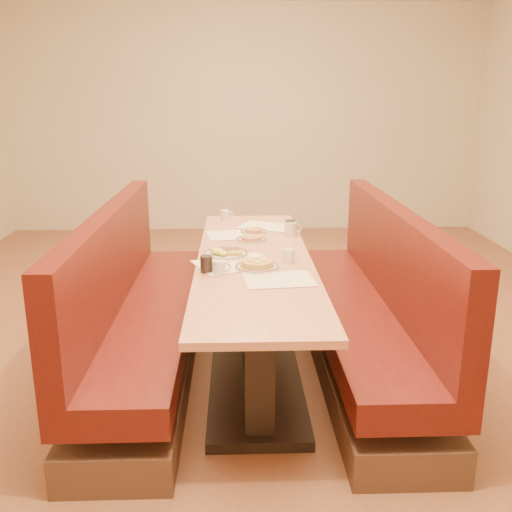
{
  "coord_description": "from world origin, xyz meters",
  "views": [
    {
      "loc": [
        -0.11,
        -3.39,
        1.73
      ],
      "look_at": [
        0.0,
        -0.32,
        0.85
      ],
      "focal_mm": 40.0,
      "sensor_mm": 36.0,
      "label": 1
    }
  ],
  "objects_px": {
    "booth_left": "(139,317)",
    "pancake_plate": "(257,265)",
    "diner_table": "(254,314)",
    "soda_tumbler_near": "(207,264)",
    "coffee_mug_c": "(291,229)",
    "coffee_mug_a": "(289,255)",
    "coffee_mug_d": "(225,215)",
    "eggs_plate": "(225,254)",
    "booth_right": "(368,314)",
    "coffee_mug_b": "(220,267)",
    "soda_tumbler_mid": "(290,227)"
  },
  "relations": [
    {
      "from": "booth_left",
      "to": "pancake_plate",
      "type": "relative_size",
      "value": 9.64
    },
    {
      "from": "coffee_mug_a",
      "to": "coffee_mug_b",
      "type": "relative_size",
      "value": 0.99
    },
    {
      "from": "coffee_mug_b",
      "to": "soda_tumbler_near",
      "type": "distance_m",
      "value": 0.08
    },
    {
      "from": "coffee_mug_c",
      "to": "soda_tumbler_mid",
      "type": "bearing_deg",
      "value": 90.53
    },
    {
      "from": "diner_table",
      "to": "pancake_plate",
      "type": "distance_m",
      "value": 0.46
    },
    {
      "from": "diner_table",
      "to": "coffee_mug_b",
      "type": "height_order",
      "value": "coffee_mug_b"
    },
    {
      "from": "booth_right",
      "to": "soda_tumbler_mid",
      "type": "xyz_separation_m",
      "value": [
        -0.45,
        0.6,
        0.44
      ]
    },
    {
      "from": "diner_table",
      "to": "eggs_plate",
      "type": "xyz_separation_m",
      "value": [
        -0.18,
        0.04,
        0.39
      ]
    },
    {
      "from": "coffee_mug_c",
      "to": "soda_tumbler_near",
      "type": "relative_size",
      "value": 1.29
    },
    {
      "from": "coffee_mug_c",
      "to": "pancake_plate",
      "type": "bearing_deg",
      "value": -114.27
    },
    {
      "from": "booth_right",
      "to": "coffee_mug_b",
      "type": "height_order",
      "value": "booth_right"
    },
    {
      "from": "soda_tumbler_near",
      "to": "eggs_plate",
      "type": "bearing_deg",
      "value": 73.16
    },
    {
      "from": "booth_left",
      "to": "pancake_plate",
      "type": "xyz_separation_m",
      "value": [
        0.74,
        -0.24,
        0.41
      ]
    },
    {
      "from": "soda_tumbler_mid",
      "to": "coffee_mug_d",
      "type": "bearing_deg",
      "value": 133.73
    },
    {
      "from": "eggs_plate",
      "to": "soda_tumbler_near",
      "type": "relative_size",
      "value": 2.91
    },
    {
      "from": "pancake_plate",
      "to": "coffee_mug_a",
      "type": "bearing_deg",
      "value": 33.95
    },
    {
      "from": "eggs_plate",
      "to": "soda_tumbler_near",
      "type": "xyz_separation_m",
      "value": [
        -0.1,
        -0.33,
        0.03
      ]
    },
    {
      "from": "diner_table",
      "to": "coffee_mug_a",
      "type": "height_order",
      "value": "coffee_mug_a"
    },
    {
      "from": "diner_table",
      "to": "coffee_mug_b",
      "type": "xyz_separation_m",
      "value": [
        -0.2,
        -0.33,
        0.42
      ]
    },
    {
      "from": "coffee_mug_a",
      "to": "eggs_plate",
      "type": "bearing_deg",
      "value": 178.07
    },
    {
      "from": "diner_table",
      "to": "soda_tumbler_mid",
      "type": "bearing_deg",
      "value": 65.05
    },
    {
      "from": "booth_left",
      "to": "soda_tumbler_near",
      "type": "height_order",
      "value": "booth_left"
    },
    {
      "from": "soda_tumbler_near",
      "to": "pancake_plate",
      "type": "bearing_deg",
      "value": 11.05
    },
    {
      "from": "booth_right",
      "to": "coffee_mug_c",
      "type": "height_order",
      "value": "booth_right"
    },
    {
      "from": "booth_left",
      "to": "coffee_mug_d",
      "type": "relative_size",
      "value": 23.87
    },
    {
      "from": "booth_left",
      "to": "coffee_mug_d",
      "type": "distance_m",
      "value": 1.3
    },
    {
      "from": "coffee_mug_c",
      "to": "booth_right",
      "type": "bearing_deg",
      "value": -56.98
    },
    {
      "from": "diner_table",
      "to": "booth_right",
      "type": "bearing_deg",
      "value": 0.0
    },
    {
      "from": "booth_left",
      "to": "coffee_mug_a",
      "type": "height_order",
      "value": "booth_left"
    },
    {
      "from": "booth_right",
      "to": "soda_tumbler_near",
      "type": "relative_size",
      "value": 25.57
    },
    {
      "from": "diner_table",
      "to": "pancake_plate",
      "type": "height_order",
      "value": "pancake_plate"
    },
    {
      "from": "pancake_plate",
      "to": "diner_table",
      "type": "bearing_deg",
      "value": 92.24
    },
    {
      "from": "diner_table",
      "to": "soda_tumbler_near",
      "type": "height_order",
      "value": "soda_tumbler_near"
    },
    {
      "from": "diner_table",
      "to": "booth_right",
      "type": "xyz_separation_m",
      "value": [
        0.73,
        0.0,
        -0.01
      ]
    },
    {
      "from": "coffee_mug_c",
      "to": "soda_tumbler_mid",
      "type": "distance_m",
      "value": 0.04
    },
    {
      "from": "coffee_mug_a",
      "to": "soda_tumbler_mid",
      "type": "bearing_deg",
      "value": 101.95
    },
    {
      "from": "pancake_plate",
      "to": "coffee_mug_c",
      "type": "height_order",
      "value": "coffee_mug_c"
    },
    {
      "from": "diner_table",
      "to": "coffee_mug_d",
      "type": "xyz_separation_m",
      "value": [
        -0.2,
        1.1,
        0.42
      ]
    },
    {
      "from": "diner_table",
      "to": "coffee_mug_a",
      "type": "relative_size",
      "value": 24.58
    },
    {
      "from": "booth_left",
      "to": "coffee_mug_c",
      "type": "distance_m",
      "value": 1.24
    },
    {
      "from": "coffee_mug_c",
      "to": "coffee_mug_d",
      "type": "relative_size",
      "value": 1.2
    },
    {
      "from": "coffee_mug_b",
      "to": "coffee_mug_a",
      "type": "bearing_deg",
      "value": 19.28
    },
    {
      "from": "diner_table",
      "to": "booth_left",
      "type": "bearing_deg",
      "value": 180.0
    },
    {
      "from": "coffee_mug_a",
      "to": "soda_tumbler_near",
      "type": "relative_size",
      "value": 1.04
    },
    {
      "from": "coffee_mug_d",
      "to": "soda_tumbler_near",
      "type": "distance_m",
      "value": 1.4
    },
    {
      "from": "booth_left",
      "to": "coffee_mug_c",
      "type": "xyz_separation_m",
      "value": [
        1.02,
        0.57,
        0.44
      ]
    },
    {
      "from": "diner_table",
      "to": "soda_tumbler_near",
      "type": "relative_size",
      "value": 25.57
    },
    {
      "from": "pancake_plate",
      "to": "coffee_mug_b",
      "type": "height_order",
      "value": "coffee_mug_b"
    },
    {
      "from": "eggs_plate",
      "to": "coffee_mug_a",
      "type": "bearing_deg",
      "value": -19.81
    },
    {
      "from": "diner_table",
      "to": "coffee_mug_c",
      "type": "xyz_separation_m",
      "value": [
        0.28,
        0.57,
        0.42
      ]
    }
  ]
}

